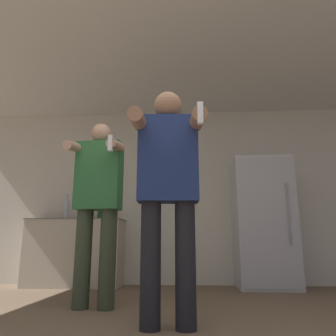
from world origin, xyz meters
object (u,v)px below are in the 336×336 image
Objects in this scene: bottle_dark_rum at (100,210)px; person_man_side at (98,200)px; bottle_amber_bourbon at (66,209)px; bottle_short_whiskey at (89,210)px; person_woman_foreground at (168,183)px; refrigerator at (263,222)px.

person_man_side is at bearing -75.70° from bottle_dark_rum.
bottle_short_whiskey is at bearing 0.00° from bottle_amber_bourbon.
bottle_dark_rum reaches higher than bottle_short_whiskey.
bottle_short_whiskey is at bearing 109.56° from person_man_side.
bottle_short_whiskey is 0.18× the size of person_woman_foreground.
refrigerator is 2.36m from person_man_side.
person_man_side is at bearing -60.30° from bottle_amber_bourbon.
bottle_short_whiskey is 0.18× the size of person_man_side.
person_man_side is (0.88, -1.55, -0.09)m from bottle_amber_bourbon.
bottle_short_whiskey is 0.99× the size of bottle_dark_rum.
bottle_amber_bourbon is (-2.71, 0.06, 0.19)m from refrigerator.
bottle_dark_rum is (0.16, 0.00, -0.00)m from bottle_short_whiskey.
bottle_short_whiskey is at bearing 180.00° from bottle_dark_rum.
person_woman_foreground is at bearing -44.36° from person_man_side.
refrigerator is 5.49× the size of bottle_short_whiskey.
bottle_amber_bourbon reaches higher than bottle_dark_rum.
person_man_side reaches higher than bottle_short_whiskey.
person_woman_foreground is (1.58, -2.23, -0.06)m from bottle_amber_bourbon.
refrigerator reaches higher than bottle_amber_bourbon.
bottle_dark_rum is (0.49, 0.00, -0.02)m from bottle_amber_bourbon.
person_man_side is (0.40, -1.55, -0.07)m from bottle_dark_rum.
bottle_amber_bourbon is 1.79m from person_man_side.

